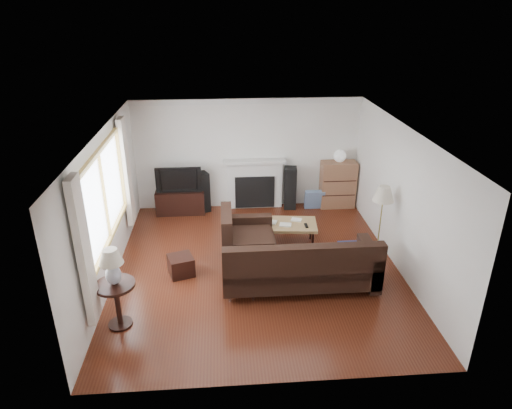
{
  "coord_description": "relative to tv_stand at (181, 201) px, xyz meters",
  "views": [
    {
      "loc": [
        -0.57,
        -7.02,
        4.38
      ],
      "look_at": [
        0.0,
        0.3,
        1.1
      ],
      "focal_mm": 32.0,
      "sensor_mm": 36.0,
      "label": 1
    }
  ],
  "objects": [
    {
      "name": "fireplace",
      "position": [
        1.68,
        0.16,
        0.31
      ],
      "size": [
        1.4,
        0.26,
        1.15
      ],
      "primitive_type": "cube",
      "color": "white",
      "rests_on": "room"
    },
    {
      "name": "sectional_sofa",
      "position": [
        2.18,
        -3.1,
        0.18
      ],
      "size": [
        2.76,
        2.02,
        0.89
      ],
      "primitive_type": "cube",
      "color": "black",
      "rests_on": "ground"
    },
    {
      "name": "television",
      "position": [
        0.0,
        0.0,
        0.55
      ],
      "size": [
        1.0,
        0.13,
        0.57
      ],
      "primitive_type": "imported",
      "color": "black",
      "rests_on": "tv_stand"
    },
    {
      "name": "room",
      "position": [
        1.53,
        -2.48,
        0.98
      ],
      "size": [
        5.1,
        5.6,
        2.54
      ],
      "color": "#4F1F11",
      "rests_on": "ground"
    },
    {
      "name": "bookshelf",
      "position": [
        3.59,
        0.05,
        0.27
      ],
      "size": [
        0.79,
        0.37,
        1.08
      ],
      "primitive_type": "cube",
      "color": "#8D5D41",
      "rests_on": "ground"
    },
    {
      "name": "curtain_far",
      "position": [
        -0.87,
        -1.16,
        1.13
      ],
      "size": [
        0.1,
        0.35,
        2.1
      ],
      "primitive_type": "cube",
      "color": "silver",
      "rests_on": "room"
    },
    {
      "name": "coffee_table",
      "position": [
        2.13,
        -1.69,
        -0.03
      ],
      "size": [
        1.28,
        0.79,
        0.48
      ],
      "primitive_type": "cube",
      "rotation": [
        0.0,
        0.0,
        -0.11
      ],
      "color": "olive",
      "rests_on": "ground"
    },
    {
      "name": "globe_lamp",
      "position": [
        3.59,
        0.05,
        0.95
      ],
      "size": [
        0.28,
        0.28,
        0.28
      ],
      "primitive_type": "sphere",
      "color": "white",
      "rests_on": "bookshelf"
    },
    {
      "name": "window",
      "position": [
        -0.92,
        -2.68,
        1.28
      ],
      "size": [
        0.12,
        2.74,
        1.54
      ],
      "primitive_type": "cube",
      "color": "olive",
      "rests_on": "room"
    },
    {
      "name": "floor_lamp",
      "position": [
        3.75,
        -2.37,
        0.46
      ],
      "size": [
        0.37,
        0.37,
        1.45
      ],
      "primitive_type": "cube",
      "rotation": [
        0.0,
        0.0,
        -0.0
      ],
      "color": "#A8943A",
      "rests_on": "ground"
    },
    {
      "name": "table_lamp",
      "position": [
        -0.62,
        -3.92,
        0.72
      ],
      "size": [
        0.34,
        0.34,
        0.55
      ],
      "primitive_type": "cube",
      "color": "silver",
      "rests_on": "side_table"
    },
    {
      "name": "speaker_left",
      "position": [
        0.5,
        0.05,
        0.19
      ],
      "size": [
        0.35,
        0.38,
        0.91
      ],
      "primitive_type": "cube",
      "rotation": [
        0.0,
        0.0,
        0.41
      ],
      "color": "black",
      "rests_on": "ground"
    },
    {
      "name": "footstool",
      "position": [
        0.19,
        -2.6,
        -0.1
      ],
      "size": [
        0.51,
        0.51,
        0.34
      ],
      "primitive_type": "cube",
      "rotation": [
        0.0,
        0.0,
        0.31
      ],
      "color": "black",
      "rests_on": "ground"
    },
    {
      "name": "speaker_right",
      "position": [
        2.49,
        0.07,
        0.22
      ],
      "size": [
        0.3,
        0.35,
        0.97
      ],
      "primitive_type": "cube",
      "rotation": [
        0.0,
        0.0,
        -0.11
      ],
      "color": "black",
      "rests_on": "ground"
    },
    {
      "name": "side_table",
      "position": [
        -0.62,
        -3.92,
        0.09
      ],
      "size": [
        0.57,
        0.57,
        0.72
      ],
      "primitive_type": "cube",
      "color": "black",
      "rests_on": "ground"
    },
    {
      "name": "curtain_near",
      "position": [
        -0.87,
        -4.2,
        1.13
      ],
      "size": [
        0.1,
        0.35,
        2.1
      ],
      "primitive_type": "cube",
      "color": "silver",
      "rests_on": "room"
    },
    {
      "name": "tv_stand",
      "position": [
        0.0,
        0.0,
        0.0
      ],
      "size": [
        1.07,
        0.48,
        0.54
      ],
      "primitive_type": "cube",
      "color": "black",
      "rests_on": "ground"
    }
  ]
}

